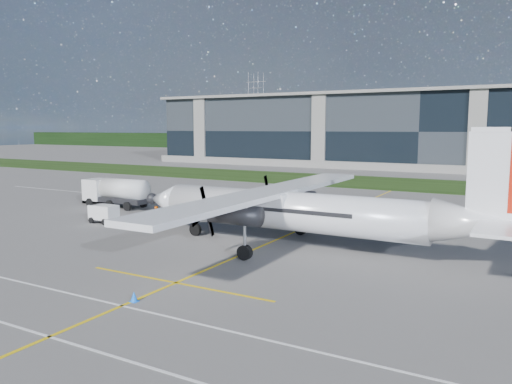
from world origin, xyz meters
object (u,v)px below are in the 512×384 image
at_px(safety_cone_nose_stbd, 165,225).
at_px(safety_cone_stbdwing, 339,212).
at_px(turboprop_aircraft, 302,189).
at_px(safety_cone_nose_port, 146,229).
at_px(safety_cone_portwing, 134,297).
at_px(safety_cone_fwd, 148,227).
at_px(baggage_tug, 104,214).
at_px(pylon_west, 256,111).
at_px(fuel_tanker_truck, 113,192).
at_px(ground_crew_person, 157,215).

height_order(safety_cone_nose_stbd, safety_cone_stbdwing, same).
distance_m(turboprop_aircraft, safety_cone_nose_stbd, 13.61).
height_order(safety_cone_nose_stbd, safety_cone_nose_port, same).
distance_m(safety_cone_portwing, safety_cone_stbdwing, 27.99).
bearing_deg(safety_cone_fwd, baggage_tug, 176.15).
bearing_deg(pylon_west, safety_cone_nose_port, -63.65).
relative_size(fuel_tanker_truck, safety_cone_nose_stbd, 16.22).
xyz_separation_m(safety_cone_portwing, safety_cone_nose_stbd, (-10.24, 14.64, 0.00)).
distance_m(baggage_tug, safety_cone_nose_port, 6.05).
distance_m(pylon_west, turboprop_aircraft, 169.59).
bearing_deg(safety_cone_stbdwing, ground_crew_person, -129.04).
height_order(baggage_tug, safety_cone_nose_port, baggage_tug).
bearing_deg(ground_crew_person, safety_cone_stbdwing, -50.92).
bearing_deg(pylon_west, safety_cone_stbdwing, -57.62).
bearing_deg(safety_cone_nose_port, baggage_tug, 168.74).
xyz_separation_m(pylon_west, safety_cone_stbdwing, (83.26, -131.30, -14.75)).
bearing_deg(pylon_west, baggage_tug, -65.36).
xyz_separation_m(baggage_tug, safety_cone_portwing, (16.31, -13.71, -0.53)).
bearing_deg(safety_cone_stbdwing, safety_cone_nose_port, -124.38).
relative_size(pylon_west, ground_crew_person, 14.52).
bearing_deg(pylon_west, turboprop_aircraft, -59.53).
relative_size(turboprop_aircraft, ground_crew_person, 13.48).
bearing_deg(pylon_west, fuel_tanker_truck, -66.29).
bearing_deg(pylon_west, safety_cone_nose_stbd, -63.27).
distance_m(baggage_tug, safety_cone_nose_stbd, 6.17).
height_order(baggage_tug, ground_crew_person, ground_crew_person).
bearing_deg(fuel_tanker_truck, safety_cone_nose_port, -34.37).
bearing_deg(safety_cone_nose_port, ground_crew_person, 103.62).
height_order(fuel_tanker_truck, ground_crew_person, fuel_tanker_truck).
relative_size(fuel_tanker_truck, ground_crew_person, 3.92).
relative_size(baggage_tug, ground_crew_person, 1.26).
xyz_separation_m(ground_crew_person, safety_cone_portwing, (10.85, -14.40, -0.78)).
height_order(ground_crew_person, safety_cone_nose_stbd, ground_crew_person).
xyz_separation_m(turboprop_aircraft, safety_cone_portwing, (-2.73, -13.42, -3.93)).
distance_m(safety_cone_fwd, safety_cone_nose_port, 0.98).
distance_m(ground_crew_person, safety_cone_nose_stbd, 1.02).
bearing_deg(ground_crew_person, safety_cone_nose_port, -178.25).
bearing_deg(safety_cone_nose_port, pylon_west, 116.35).
distance_m(safety_cone_nose_stbd, safety_cone_stbdwing, 16.92).
relative_size(baggage_tug, safety_cone_stbdwing, 5.22).
bearing_deg(turboprop_aircraft, safety_cone_nose_port, -176.16).
relative_size(safety_cone_portwing, safety_cone_fwd, 1.00).
distance_m(ground_crew_person, safety_cone_nose_port, 2.07).
bearing_deg(pylon_west, safety_cone_portwing, -62.45).
xyz_separation_m(turboprop_aircraft, ground_crew_person, (-13.58, 0.98, -3.15)).
height_order(safety_cone_nose_port, safety_cone_stbdwing, same).
xyz_separation_m(fuel_tanker_truck, ground_crew_person, (11.34, -6.20, -0.49)).
relative_size(pylon_west, safety_cone_stbdwing, 60.00).
bearing_deg(safety_cone_nose_stbd, ground_crew_person, -157.86).
bearing_deg(turboprop_aircraft, ground_crew_person, 175.88).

